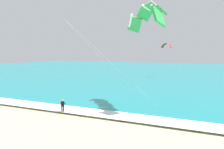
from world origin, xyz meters
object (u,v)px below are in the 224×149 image
object	(u,v)px
surfboard	(63,113)
kitesurfer	(63,106)
kite_primary	(149,14)
kite_distant	(167,45)

from	to	relation	value
surfboard	kitesurfer	bearing A→B (deg)	110.29
kite_primary	kite_distant	distance (m)	37.20
kitesurfer	kite_distant	world-z (taller)	kite_distant
surfboard	kite_primary	distance (m)	15.70
surfboard	kite_primary	size ratio (longest dim) A/B	0.12
kitesurfer	kite_distant	xyz separation A→B (m)	(1.98, 43.25, 7.98)
kite_primary	kite_distant	size ratio (longest dim) A/B	3.46
surfboard	kite_distant	xyz separation A→B (m)	(1.97, 43.27, 8.90)
surfboard	kitesurfer	world-z (taller)	kitesurfer
kitesurfer	kite_distant	size ratio (longest dim) A/B	0.49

